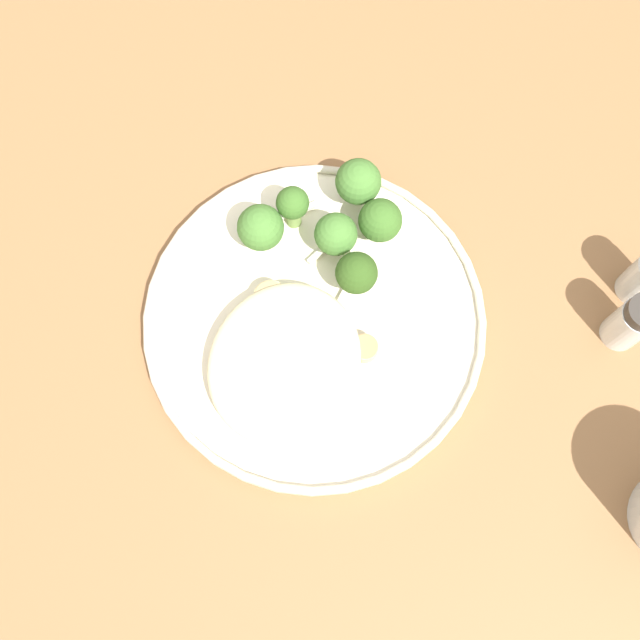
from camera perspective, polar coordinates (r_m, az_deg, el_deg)
ground at (r=1.42m, az=-0.31°, el=-9.16°), size 6.00×6.00×0.00m
wooden_dining_table at (r=0.77m, az=-0.57°, el=-2.54°), size 1.40×1.00×0.74m
dinner_plate at (r=0.68m, az=-0.00°, el=-0.28°), size 0.29×0.29×0.02m
noodle_bed at (r=0.66m, az=-2.54°, el=-2.99°), size 0.14×0.12×0.04m
seared_scallop_left_edge at (r=0.67m, az=-2.43°, el=-1.83°), size 0.03×0.03×0.01m
seared_scallop_tiny_bay at (r=0.67m, az=3.04°, el=-2.34°), size 0.02×0.02×0.01m
seared_scallop_right_edge at (r=0.66m, az=0.42°, el=-3.47°), size 0.04×0.04×0.02m
seared_scallop_front_small at (r=0.65m, az=-3.29°, el=-7.52°), size 0.03×0.03×0.01m
seared_scallop_half_hidden at (r=0.66m, az=-4.01°, el=-3.01°), size 0.04×0.04×0.02m
seared_scallop_tilted_round at (r=0.68m, az=-3.51°, el=1.55°), size 0.03×0.03×0.01m
broccoli_floret_beside_noodles at (r=0.66m, az=2.59°, el=3.30°), size 0.04×0.04×0.05m
broccoli_floret_right_tilted at (r=0.69m, az=2.72°, el=9.71°), size 0.04×0.04×0.06m
broccoli_floret_center_pile at (r=0.68m, az=-1.94°, el=8.12°), size 0.03×0.03×0.05m
broccoli_floret_rear_charred at (r=0.68m, az=1.12°, el=6.04°), size 0.04×0.04×0.05m
broccoli_floret_front_edge at (r=0.68m, az=4.26°, el=6.99°), size 0.04×0.04×0.05m
broccoli_floret_tall_stalk at (r=0.68m, az=-4.22°, el=6.50°), size 0.04×0.04×0.05m
onion_sliver_long_sliver at (r=0.71m, az=-1.64°, el=7.68°), size 0.03×0.03×0.00m
onion_sliver_pale_crescent at (r=0.70m, az=0.65°, el=5.40°), size 0.05×0.02×0.00m
onion_sliver_curled_piece at (r=0.68m, az=1.26°, el=1.02°), size 0.04×0.01×0.00m
onion_sliver_short_strip at (r=0.68m, az=-2.79°, el=1.34°), size 0.03×0.05×0.00m
pepper_shaker at (r=0.71m, az=21.17°, el=-0.15°), size 0.03×0.03×0.07m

